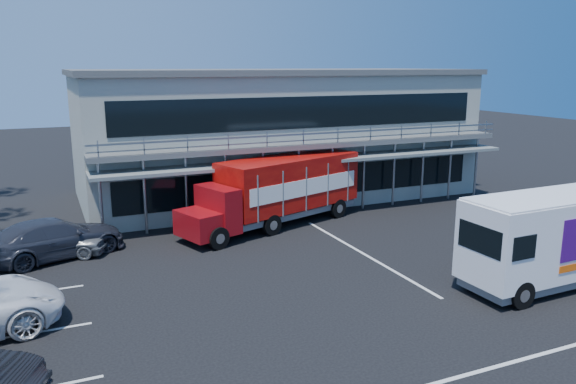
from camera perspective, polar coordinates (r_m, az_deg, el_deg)
name	(u,v)px	position (r m, az deg, el deg)	size (l,w,h in m)	color
ground	(359,287)	(19.91, 7.18, -9.55)	(120.00, 120.00, 0.00)	black
building	(274,132)	(33.38, -1.45, 6.09)	(22.40, 12.00, 7.30)	#9FA396
red_truck	(279,189)	(26.69, -0.90, 0.31)	(9.78, 5.18, 3.23)	maroon
white_van	(552,238)	(21.37, 25.23, -4.26)	(6.70, 2.45, 3.24)	white
parked_car_d	(55,238)	(24.27, -22.61, -4.36)	(2.22, 5.46, 1.58)	#292B36
parked_car_e	(55,239)	(24.53, -22.61, -4.43)	(1.63, 4.05, 1.38)	slate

